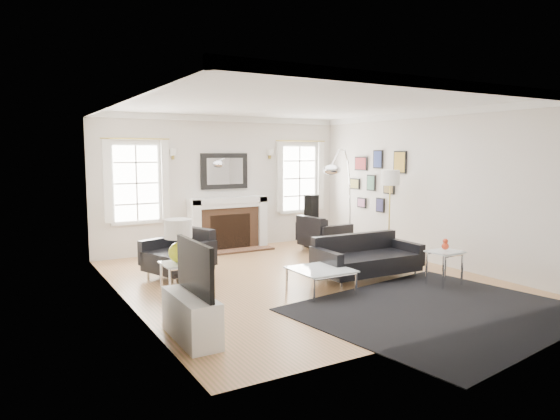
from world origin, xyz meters
TOP-DOWN VIEW (x-y plane):
  - floor at (0.00, 0.00)m, footprint 6.00×6.00m
  - back_wall at (0.00, 3.00)m, footprint 5.50×0.04m
  - front_wall at (0.00, -3.00)m, footprint 5.50×0.04m
  - left_wall at (-2.75, 0.00)m, footprint 0.04×6.00m
  - right_wall at (2.75, 0.00)m, footprint 0.04×6.00m
  - ceiling at (0.00, 0.00)m, footprint 5.50×6.00m
  - crown_molding at (0.00, 0.00)m, footprint 5.50×6.00m
  - fireplace at (0.00, 2.79)m, footprint 1.70×0.69m
  - mantel_mirror at (0.00, 2.95)m, footprint 1.05×0.07m
  - window_left at (-1.85, 2.95)m, footprint 1.24×0.15m
  - window_right at (1.85, 2.95)m, footprint 1.24×0.15m
  - gallery_wall at (2.72, 1.30)m, footprint 0.04×1.73m
  - tv_unit at (-2.44, -1.70)m, footprint 0.35×1.00m
  - area_rug at (0.66, -2.37)m, footprint 3.76×3.28m
  - sofa at (0.95, -0.52)m, footprint 1.77×0.85m
  - armchair_left at (-1.65, 0.98)m, footprint 1.14×1.21m
  - armchair_right at (1.59, 1.64)m, footprint 0.90×0.98m
  - coffee_table at (-0.18, -0.89)m, footprint 0.80×0.80m
  - side_table_left at (-2.07, -0.17)m, footprint 0.47×0.47m
  - nesting_table at (1.70, -1.50)m, footprint 0.49×0.41m
  - gourd_lamp at (-2.07, -0.17)m, footprint 0.38×0.38m
  - orange_vase at (1.70, -1.50)m, footprint 0.11×0.11m
  - arc_floor_lamp at (1.56, 0.94)m, footprint 1.55×1.44m
  - stick_floor_lamp at (2.20, 0.30)m, footprint 0.35×0.35m
  - speaker_tower at (1.67, 2.15)m, footprint 0.26×0.26m

SIDE VIEW (x-z plane):
  - floor at x=0.00m, z-range 0.00..0.00m
  - area_rug at x=0.66m, z-range 0.00..0.01m
  - sofa at x=0.95m, z-range 0.02..0.60m
  - coffee_table at x=-0.18m, z-range 0.15..0.50m
  - tv_unit at x=-2.44m, z-range -0.22..0.87m
  - armchair_right at x=1.59m, z-range 0.04..0.65m
  - armchair_left at x=-1.65m, z-range 0.04..0.69m
  - side_table_left at x=-2.07m, z-range 0.16..0.67m
  - nesting_table at x=1.70m, z-range 0.15..0.69m
  - fireplace at x=0.00m, z-range -0.01..1.10m
  - speaker_tower at x=1.67m, z-range 0.00..1.14m
  - orange_vase at x=1.70m, z-range 0.55..0.72m
  - gourd_lamp at x=-2.07m, z-range 0.56..1.17m
  - arc_floor_lamp at x=1.56m, z-range 0.09..2.29m
  - back_wall at x=0.00m, z-range 0.00..2.80m
  - front_wall at x=0.00m, z-range 0.00..2.80m
  - left_wall at x=-2.75m, z-range 0.00..2.80m
  - right_wall at x=2.75m, z-range 0.00..2.80m
  - window_left at x=-1.85m, z-range 0.65..2.27m
  - window_right at x=1.85m, z-range 0.65..2.27m
  - stick_floor_lamp at x=2.20m, z-range 0.63..2.34m
  - gallery_wall at x=2.72m, z-range 0.89..2.18m
  - mantel_mirror at x=0.00m, z-range 1.27..2.02m
  - crown_molding at x=0.00m, z-range 2.68..2.80m
  - ceiling at x=0.00m, z-range 2.79..2.81m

